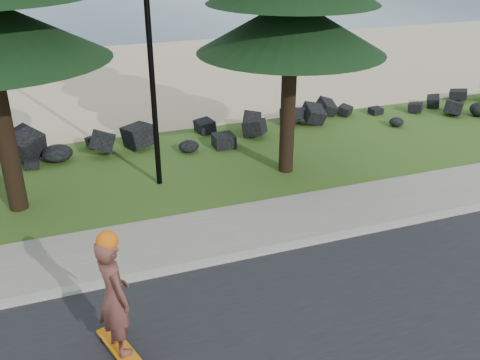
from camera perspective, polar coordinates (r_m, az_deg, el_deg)
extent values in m
plane|color=#3B5B1C|center=(11.65, -5.20, -6.74)|extent=(160.00, 160.00, 0.00)
cube|color=#A9A698|center=(10.89, -3.94, -8.90)|extent=(160.00, 0.20, 0.10)
cube|color=gray|center=(11.79, -5.46, -6.09)|extent=(160.00, 2.00, 0.08)
cube|color=#CDB189|center=(24.98, -14.20, 10.33)|extent=(160.00, 15.00, 0.01)
cylinder|color=black|center=(13.19, -9.73, 15.55)|extent=(0.14, 0.14, 8.00)
cube|color=orange|center=(9.11, -12.63, -17.11)|extent=(0.65, 1.24, 0.04)
imported|color=brown|center=(8.46, -13.30, -11.95)|extent=(0.68, 0.85, 2.01)
sphere|color=orange|center=(7.92, -13.99, -6.36)|extent=(0.32, 0.32, 0.32)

